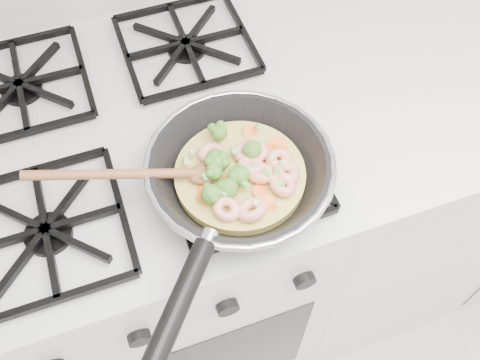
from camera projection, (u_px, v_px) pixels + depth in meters
name	position (u px, v px, depth m)	size (l,w,h in m)	color
stove	(160.00, 248.00, 1.25)	(0.60, 0.60, 0.92)	silver
counter_right	(452.00, 156.00, 1.41)	(1.00, 0.60, 0.90)	white
skillet	(238.00, 174.00, 0.77)	(0.43, 0.40, 0.09)	black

